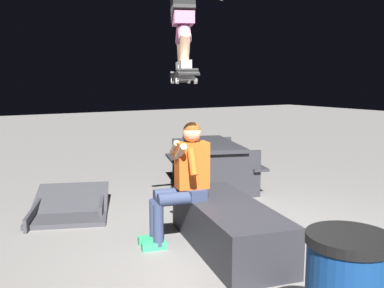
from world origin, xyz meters
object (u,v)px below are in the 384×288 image
skateboard (183,76)px  skater_airborne (183,8)px  kicker_ramp (70,208)px  ledge_box_main (228,226)px  picnic_table_back (212,157)px  person_sitting_on_ledge (183,177)px

skateboard → skater_airborne: skater_airborne is taller
skater_airborne → kicker_ramp: 3.06m
ledge_box_main → picnic_table_back: size_ratio=0.88×
person_sitting_on_ledge → skateboard: 1.07m
person_sitting_on_ledge → picnic_table_back: person_sitting_on_ledge is taller
person_sitting_on_ledge → kicker_ramp: person_sitting_on_ledge is taller
skater_airborne → kicker_ramp: bearing=24.5°
person_sitting_on_ledge → picnic_table_back: size_ratio=0.64×
skater_airborne → skateboard: bearing=155.8°
person_sitting_on_ledge → skater_airborne: (0.02, -0.02, 1.75)m
ledge_box_main → kicker_ramp: 2.37m
person_sitting_on_ledge → kicker_ramp: bearing=23.6°
skateboard → ledge_box_main: bearing=-138.1°
skateboard → skater_airborne: 0.69m
skateboard → kicker_ramp: (1.74, 0.75, -1.74)m
person_sitting_on_ledge → skater_airborne: size_ratio=1.18×
ledge_box_main → skater_airborne: skater_airborne is taller
skater_airborne → picnic_table_back: 3.21m
person_sitting_on_ledge → skater_airborne: 1.75m
person_sitting_on_ledge → skateboard: (-0.03, 0.00, 1.07)m
skater_airborne → kicker_ramp: size_ratio=0.71×
kicker_ramp → picnic_table_back: size_ratio=0.77×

